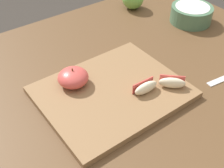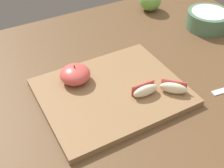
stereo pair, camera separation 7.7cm
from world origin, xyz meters
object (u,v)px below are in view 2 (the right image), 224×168
(apple_half_skin_up, at_px, (75,74))
(apple_wedge_near_knife, at_px, (173,88))
(ceramic_fruit_bowl, at_px, (208,19))
(apple_wedge_front, at_px, (145,90))
(cutting_board, at_px, (112,92))
(whole_apple_granny_green, at_px, (150,0))

(apple_half_skin_up, distance_m, apple_wedge_near_knife, 0.26)
(apple_half_skin_up, bearing_deg, ceramic_fruit_bowl, 7.32)
(apple_wedge_front, xyz_separation_m, apple_wedge_near_knife, (0.07, -0.03, 0.00))
(cutting_board, relative_size, apple_wedge_near_knife, 5.57)
(whole_apple_granny_green, height_order, ceramic_fruit_bowl, whole_apple_granny_green)
(cutting_board, xyz_separation_m, ceramic_fruit_bowl, (0.48, 0.15, 0.02))
(ceramic_fruit_bowl, bearing_deg, apple_wedge_near_knife, -145.10)
(cutting_board, height_order, apple_half_skin_up, apple_half_skin_up)
(apple_wedge_front, height_order, ceramic_fruit_bowl, ceramic_fruit_bowl)
(whole_apple_granny_green, distance_m, ceramic_fruit_bowl, 0.24)
(cutting_board, xyz_separation_m, whole_apple_granny_green, (0.37, 0.36, 0.03))
(apple_half_skin_up, relative_size, whole_apple_granny_green, 0.89)
(whole_apple_granny_green, bearing_deg, ceramic_fruit_bowl, -64.01)
(apple_half_skin_up, relative_size, apple_wedge_near_knife, 1.24)
(cutting_board, distance_m, apple_wedge_near_knife, 0.16)
(apple_wedge_near_knife, bearing_deg, apple_wedge_front, 158.86)
(apple_half_skin_up, relative_size, ceramic_fruit_bowl, 0.55)
(apple_wedge_near_knife, height_order, whole_apple_granny_green, whole_apple_granny_green)
(cutting_board, bearing_deg, whole_apple_granny_green, 44.33)
(cutting_board, bearing_deg, apple_wedge_near_knife, -32.64)
(cutting_board, height_order, ceramic_fruit_bowl, ceramic_fruit_bowl)
(apple_wedge_front, distance_m, apple_wedge_near_knife, 0.08)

